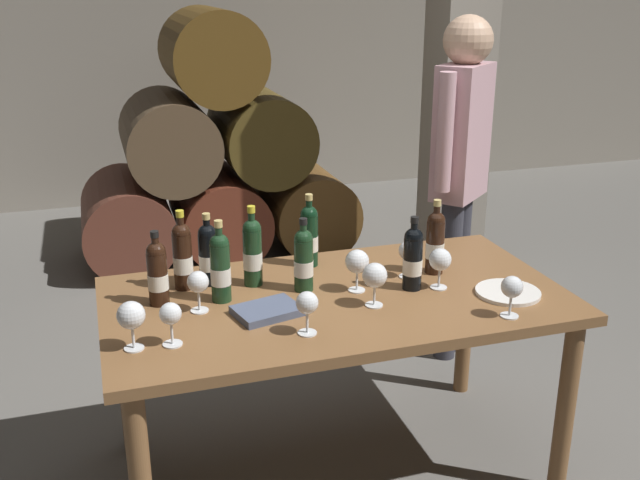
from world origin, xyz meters
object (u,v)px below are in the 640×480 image
object	(u,v)px
wine_bottle_0	(182,255)
wine_glass_3	(512,288)
wine_glass_7	(307,304)
dining_table	(336,318)
wine_glass_4	(375,276)
sommelier_presenting	(460,159)
wine_bottle_8	(304,259)
wine_bottle_5	(309,235)
wine_glass_0	(131,316)
tasting_notebook	(267,311)
wine_glass_5	(357,262)
wine_glass_6	(408,252)
wine_glass_8	(171,315)
wine_bottle_3	(435,242)
wine_bottle_2	(157,273)
wine_bottle_1	(208,254)
wine_bottle_7	(413,258)
serving_plate	(508,292)
wine_glass_2	(440,260)
wine_bottle_4	(220,267)
wine_glass_1	(198,283)
wine_bottle_6	(252,251)

from	to	relation	value
wine_bottle_0	wine_glass_3	bearing A→B (deg)	-29.56
wine_bottle_0	wine_glass_7	distance (m)	0.61
dining_table	wine_glass_7	xyz separation A→B (m)	(-0.19, -0.27, 0.20)
wine_glass_4	sommelier_presenting	distance (m)	1.19
wine_bottle_0	wine_bottle_8	xyz separation A→B (m)	(0.43, -0.15, -0.01)
wine_glass_3	sommelier_presenting	world-z (taller)	sommelier_presenting
wine_bottle_5	wine_glass_0	bearing A→B (deg)	-144.47
tasting_notebook	wine_glass_0	bearing A→B (deg)	-179.26
wine_glass_3	wine_glass_4	xyz separation A→B (m)	(-0.42, 0.22, 0.01)
wine_bottle_0	wine_glass_5	distance (m)	0.65
wine_bottle_0	wine_bottle_5	bearing A→B (deg)	9.27
wine_glass_6	wine_glass_7	size ratio (longest dim) A/B	1.00
tasting_notebook	wine_glass_8	bearing A→B (deg)	-173.22
wine_glass_7	tasting_notebook	size ratio (longest dim) A/B	0.68
wine_glass_7	sommelier_presenting	distance (m)	1.49
wine_bottle_3	wine_bottle_2	bearing A→B (deg)	178.76
wine_bottle_1	wine_bottle_3	xyz separation A→B (m)	(0.87, -0.15, 0.01)
wine_bottle_7	serving_plate	xyz separation A→B (m)	(0.32, -0.16, -0.12)
wine_glass_0	sommelier_presenting	distance (m)	1.90
wine_glass_2	sommelier_presenting	bearing A→B (deg)	58.42
wine_glass_7	serving_plate	xyz separation A→B (m)	(0.80, 0.09, -0.10)
wine_bottle_0	wine_glass_6	bearing A→B (deg)	-10.39
wine_glass_8	wine_bottle_4	bearing A→B (deg)	54.17
wine_glass_5	wine_glass_8	size ratio (longest dim) A/B	1.12
wine_bottle_0	wine_glass_1	xyz separation A→B (m)	(0.02, -0.22, -0.03)
wine_bottle_3	wine_bottle_6	bearing A→B (deg)	172.20
dining_table	wine_bottle_7	bearing A→B (deg)	-4.57
wine_bottle_8	serving_plate	world-z (taller)	wine_bottle_8
wine_glass_5	wine_glass_6	xyz separation A→B (m)	(0.24, 0.07, -0.01)
wine_bottle_5	wine_glass_4	size ratio (longest dim) A/B	1.85
wine_glass_1	wine_glass_4	xyz separation A→B (m)	(0.60, -0.14, 0.01)
wine_glass_8	serving_plate	xyz separation A→B (m)	(1.24, 0.03, -0.10)
wine_glass_2	wine_glass_7	bearing A→B (deg)	-159.84
wine_glass_0	wine_glass_2	size ratio (longest dim) A/B	1.03
wine_bottle_6	wine_glass_0	distance (m)	0.62
wine_glass_8	serving_plate	world-z (taller)	wine_glass_8
serving_plate	wine_glass_4	bearing A→B (deg)	174.02
wine_glass_0	wine_bottle_0	bearing A→B (deg)	63.68
wine_bottle_1	wine_bottle_8	distance (m)	0.37
wine_glass_4	wine_glass_5	world-z (taller)	same
wine_bottle_5	sommelier_presenting	size ratio (longest dim) A/B	0.18
wine_bottle_4	tasting_notebook	world-z (taller)	wine_bottle_4
wine_glass_8	wine_glass_3	bearing A→B (deg)	-7.00
wine_bottle_2	serving_plate	size ratio (longest dim) A/B	1.16
serving_plate	wine_bottle_1	bearing A→B (deg)	157.45
dining_table	wine_bottle_7	distance (m)	0.36
wine_bottle_4	sommelier_presenting	distance (m)	1.47
wine_bottle_5	wine_bottle_6	bearing A→B (deg)	-153.84
wine_bottle_2	wine_bottle_3	size ratio (longest dim) A/B	0.92
wine_glass_6	wine_glass_8	xyz separation A→B (m)	(-0.95, -0.30, -0.00)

